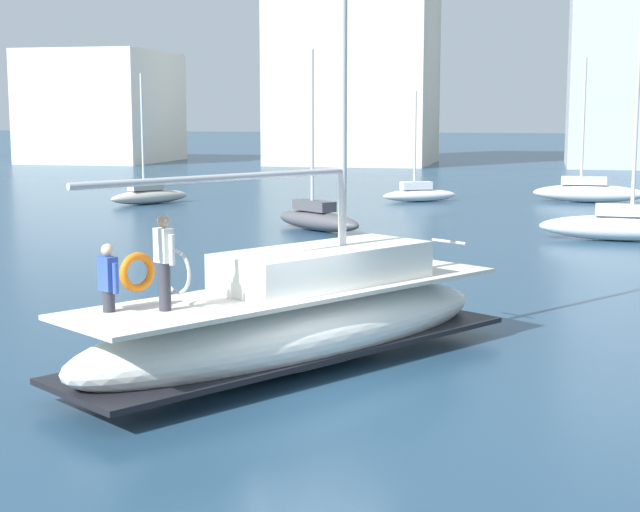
{
  "coord_description": "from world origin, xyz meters",
  "views": [
    {
      "loc": [
        3.73,
        -15.87,
        4.72
      ],
      "look_at": [
        -0.64,
        3.27,
        1.8
      ],
      "focal_mm": 54.91,
      "sensor_mm": 36.0,
      "label": 1
    }
  ],
  "objects_px": {
    "moored_catamaran": "(149,194)",
    "moored_cutter_right": "(419,193)",
    "main_sailboat": "(299,319)",
    "moored_sloop_near": "(620,224)",
    "moored_cutter_left": "(589,191)",
    "moored_sloop_far": "(317,217)"
  },
  "relations": [
    {
      "from": "moored_cutter_right",
      "to": "moored_cutter_left",
      "type": "bearing_deg",
      "value": 10.8
    },
    {
      "from": "main_sailboat",
      "to": "moored_catamaran",
      "type": "xyz_separation_m",
      "value": [
        -15.28,
        29.43,
        -0.41
      ]
    },
    {
      "from": "main_sailboat",
      "to": "moored_sloop_near",
      "type": "bearing_deg",
      "value": 70.28
    },
    {
      "from": "main_sailboat",
      "to": "moored_catamaran",
      "type": "bearing_deg",
      "value": 117.43
    },
    {
      "from": "moored_sloop_near",
      "to": "moored_catamaran",
      "type": "relative_size",
      "value": 1.25
    },
    {
      "from": "moored_sloop_near",
      "to": "moored_catamaran",
      "type": "bearing_deg",
      "value": 157.05
    },
    {
      "from": "moored_catamaran",
      "to": "moored_cutter_right",
      "type": "xyz_separation_m",
      "value": [
        13.3,
        4.34,
        -0.04
      ]
    },
    {
      "from": "moored_sloop_far",
      "to": "moored_cutter_right",
      "type": "xyz_separation_m",
      "value": [
        2.4,
        13.3,
        -0.07
      ]
    },
    {
      "from": "moored_cutter_left",
      "to": "moored_sloop_near",
      "type": "bearing_deg",
      "value": -88.22
    },
    {
      "from": "moored_sloop_near",
      "to": "moored_sloop_far",
      "type": "relative_size",
      "value": 1.15
    },
    {
      "from": "moored_catamaran",
      "to": "moored_cutter_right",
      "type": "bearing_deg",
      "value": 18.06
    },
    {
      "from": "moored_catamaran",
      "to": "moored_cutter_right",
      "type": "relative_size",
      "value": 1.15
    },
    {
      "from": "moored_sloop_far",
      "to": "moored_sloop_near",
      "type": "bearing_deg",
      "value": -2.63
    },
    {
      "from": "main_sailboat",
      "to": "moored_cutter_left",
      "type": "distance_m",
      "value": 36.03
    },
    {
      "from": "moored_cutter_left",
      "to": "moored_cutter_right",
      "type": "relative_size",
      "value": 1.3
    },
    {
      "from": "moored_sloop_near",
      "to": "moored_cutter_right",
      "type": "bearing_deg",
      "value": 123.41
    },
    {
      "from": "moored_sloop_near",
      "to": "moored_cutter_right",
      "type": "relative_size",
      "value": 1.43
    },
    {
      "from": "moored_cutter_left",
      "to": "moored_cutter_right",
      "type": "height_order",
      "value": "moored_cutter_left"
    },
    {
      "from": "main_sailboat",
      "to": "moored_sloop_near",
      "type": "relative_size",
      "value": 1.53
    },
    {
      "from": "moored_catamaran",
      "to": "moored_cutter_left",
      "type": "xyz_separation_m",
      "value": [
        21.94,
        5.98,
        0.09
      ]
    },
    {
      "from": "moored_sloop_near",
      "to": "moored_sloop_far",
      "type": "height_order",
      "value": "moored_sloop_near"
    },
    {
      "from": "main_sailboat",
      "to": "moored_cutter_right",
      "type": "xyz_separation_m",
      "value": [
        -1.98,
        33.76,
        -0.45
      ]
    }
  ]
}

